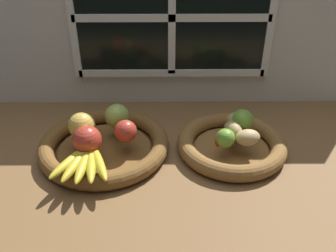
{
  "coord_description": "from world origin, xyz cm",
  "views": [
    {
      "loc": [
        -2.3,
        -88.68,
        63.43
      ],
      "look_at": [
        -1.51,
        -1.93,
        8.72
      ],
      "focal_mm": 38.79,
      "sensor_mm": 36.0,
      "label": 1
    }
  ],
  "objects_px": {
    "apple_red_right": "(126,131)",
    "apple_golden_left": "(82,126)",
    "apple_red_front": "(87,140)",
    "potato_back": "(238,121)",
    "fruit_bowl_left": "(104,145)",
    "potato_large": "(233,130)",
    "potato_small": "(248,138)",
    "lime_near": "(225,138)",
    "chili_pepper": "(233,140)",
    "fruit_bowl_right": "(231,145)",
    "apple_green_back": "(117,116)",
    "lime_far": "(242,120)",
    "banana_bunch_front": "(85,161)"
  },
  "relations": [
    {
      "from": "fruit_bowl_right",
      "to": "apple_golden_left",
      "type": "bearing_deg",
      "value": 179.24
    },
    {
      "from": "fruit_bowl_left",
      "to": "apple_golden_left",
      "type": "height_order",
      "value": "apple_golden_left"
    },
    {
      "from": "lime_near",
      "to": "apple_golden_left",
      "type": "bearing_deg",
      "value": 173.14
    },
    {
      "from": "apple_red_front",
      "to": "banana_bunch_front",
      "type": "xyz_separation_m",
      "value": [
        0.0,
        -0.06,
        -0.03
      ]
    },
    {
      "from": "banana_bunch_front",
      "to": "chili_pepper",
      "type": "height_order",
      "value": "banana_bunch_front"
    },
    {
      "from": "fruit_bowl_right",
      "to": "apple_red_right",
      "type": "bearing_deg",
      "value": -177.45
    },
    {
      "from": "apple_golden_left",
      "to": "potato_back",
      "type": "distance_m",
      "value": 0.45
    },
    {
      "from": "apple_golden_left",
      "to": "chili_pepper",
      "type": "relative_size",
      "value": 0.75
    },
    {
      "from": "lime_near",
      "to": "potato_small",
      "type": "bearing_deg",
      "value": 6.67
    },
    {
      "from": "fruit_bowl_left",
      "to": "lime_far",
      "type": "relative_size",
      "value": 5.83
    },
    {
      "from": "apple_green_back",
      "to": "lime_far",
      "type": "bearing_deg",
      "value": -2.97
    },
    {
      "from": "apple_red_right",
      "to": "banana_bunch_front",
      "type": "distance_m",
      "value": 0.15
    },
    {
      "from": "apple_golden_left",
      "to": "potato_back",
      "type": "bearing_deg",
      "value": 5.38
    },
    {
      "from": "fruit_bowl_right",
      "to": "fruit_bowl_left",
      "type": "bearing_deg",
      "value": 180.0
    },
    {
      "from": "banana_bunch_front",
      "to": "lime_near",
      "type": "bearing_deg",
      "value": 12.64
    },
    {
      "from": "banana_bunch_front",
      "to": "lime_near",
      "type": "relative_size",
      "value": 3.33
    },
    {
      "from": "fruit_bowl_left",
      "to": "potato_back",
      "type": "xyz_separation_m",
      "value": [
        0.39,
        0.05,
        0.05
      ]
    },
    {
      "from": "apple_golden_left",
      "to": "potato_large",
      "type": "relative_size",
      "value": 1.12
    },
    {
      "from": "banana_bunch_front",
      "to": "chili_pepper",
      "type": "distance_m",
      "value": 0.41
    },
    {
      "from": "fruit_bowl_right",
      "to": "potato_back",
      "type": "height_order",
      "value": "potato_back"
    },
    {
      "from": "apple_green_back",
      "to": "potato_small",
      "type": "distance_m",
      "value": 0.39
    },
    {
      "from": "potato_back",
      "to": "lime_near",
      "type": "relative_size",
      "value": 1.32
    },
    {
      "from": "apple_golden_left",
      "to": "potato_back",
      "type": "height_order",
      "value": "apple_golden_left"
    },
    {
      "from": "apple_red_front",
      "to": "potato_small",
      "type": "distance_m",
      "value": 0.44
    },
    {
      "from": "fruit_bowl_right",
      "to": "apple_green_back",
      "type": "xyz_separation_m",
      "value": [
        -0.34,
        0.06,
        0.06
      ]
    },
    {
      "from": "potato_large",
      "to": "chili_pepper",
      "type": "relative_size",
      "value": 0.66
    },
    {
      "from": "potato_back",
      "to": "fruit_bowl_left",
      "type": "bearing_deg",
      "value": -173.0
    },
    {
      "from": "apple_red_right",
      "to": "apple_golden_left",
      "type": "xyz_separation_m",
      "value": [
        -0.13,
        0.02,
        0.01
      ]
    },
    {
      "from": "fruit_bowl_right",
      "to": "banana_bunch_front",
      "type": "relative_size",
      "value": 1.79
    },
    {
      "from": "fruit_bowl_left",
      "to": "fruit_bowl_right",
      "type": "xyz_separation_m",
      "value": [
        0.37,
        -0.0,
        0.0
      ]
    },
    {
      "from": "apple_red_right",
      "to": "apple_golden_left",
      "type": "bearing_deg",
      "value": 171.23
    },
    {
      "from": "banana_bunch_front",
      "to": "potato_small",
      "type": "relative_size",
      "value": 2.52
    },
    {
      "from": "fruit_bowl_left",
      "to": "potato_large",
      "type": "height_order",
      "value": "potato_large"
    },
    {
      "from": "apple_golden_left",
      "to": "potato_large",
      "type": "bearing_deg",
      "value": -0.76
    },
    {
      "from": "fruit_bowl_left",
      "to": "apple_green_back",
      "type": "relative_size",
      "value": 5.16
    },
    {
      "from": "apple_red_front",
      "to": "banana_bunch_front",
      "type": "relative_size",
      "value": 0.44
    },
    {
      "from": "apple_green_back",
      "to": "potato_back",
      "type": "bearing_deg",
      "value": -2.14
    },
    {
      "from": "potato_large",
      "to": "lime_near",
      "type": "relative_size",
      "value": 1.3
    },
    {
      "from": "chili_pepper",
      "to": "fruit_bowl_right",
      "type": "bearing_deg",
      "value": 67.12
    },
    {
      "from": "fruit_bowl_right",
      "to": "lime_far",
      "type": "bearing_deg",
      "value": 52.13
    },
    {
      "from": "apple_red_right",
      "to": "lime_near",
      "type": "xyz_separation_m",
      "value": [
        0.28,
        -0.03,
        -0.01
      ]
    },
    {
      "from": "apple_golden_left",
      "to": "banana_bunch_front",
      "type": "relative_size",
      "value": 0.44
    },
    {
      "from": "apple_red_front",
      "to": "fruit_bowl_right",
      "type": "bearing_deg",
      "value": 9.25
    },
    {
      "from": "potato_small",
      "to": "lime_near",
      "type": "distance_m",
      "value": 0.06
    },
    {
      "from": "fruit_bowl_left",
      "to": "apple_golden_left",
      "type": "distance_m",
      "value": 0.09
    },
    {
      "from": "lime_near",
      "to": "apple_red_right",
      "type": "bearing_deg",
      "value": 174.02
    },
    {
      "from": "apple_red_right",
      "to": "apple_golden_left",
      "type": "height_order",
      "value": "apple_golden_left"
    },
    {
      "from": "fruit_bowl_left",
      "to": "potato_back",
      "type": "height_order",
      "value": "potato_back"
    },
    {
      "from": "fruit_bowl_left",
      "to": "potato_small",
      "type": "bearing_deg",
      "value": -4.94
    },
    {
      "from": "apple_red_front",
      "to": "potato_back",
      "type": "relative_size",
      "value": 1.11
    }
  ]
}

